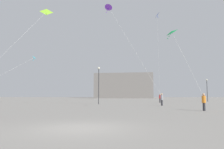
{
  "coord_description": "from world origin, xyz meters",
  "views": [
    {
      "loc": [
        2.19,
        -8.99,
        1.42
      ],
      "look_at": [
        0.0,
        15.74,
        3.89
      ],
      "focal_mm": 33.37,
      "sensor_mm": 36.0,
      "label": 1
    }
  ],
  "objects_px": {
    "kite_violet_diamond": "(109,8)",
    "lamppost_east": "(207,86)",
    "person_in_orange": "(204,101)",
    "kite_cyan_diamond": "(33,58)",
    "building_left_hall": "(124,86)",
    "person_in_red": "(160,98)",
    "person_in_grey": "(162,99)",
    "kite_cobalt_delta": "(157,16)",
    "kite_lime_delta": "(45,13)",
    "kite_emerald_diamond": "(172,32)",
    "lamppost_west": "(99,80)"
  },
  "relations": [
    {
      "from": "kite_lime_delta",
      "to": "kite_violet_diamond",
      "type": "bearing_deg",
      "value": -25.46
    },
    {
      "from": "kite_lime_delta",
      "to": "lamppost_east",
      "type": "height_order",
      "value": "kite_lime_delta"
    },
    {
      "from": "person_in_orange",
      "to": "lamppost_east",
      "type": "bearing_deg",
      "value": 120.86
    },
    {
      "from": "person_in_grey",
      "to": "kite_emerald_diamond",
      "type": "relative_size",
      "value": 0.24
    },
    {
      "from": "person_in_orange",
      "to": "kite_violet_diamond",
      "type": "distance_m",
      "value": 16.34
    },
    {
      "from": "person_in_grey",
      "to": "kite_cobalt_delta",
      "type": "bearing_deg",
      "value": -111.13
    },
    {
      "from": "person_in_orange",
      "to": "kite_cyan_diamond",
      "type": "distance_m",
      "value": 29.16
    },
    {
      "from": "person_in_orange",
      "to": "kite_violet_diamond",
      "type": "relative_size",
      "value": 0.13
    },
    {
      "from": "lamppost_east",
      "to": "kite_emerald_diamond",
      "type": "bearing_deg",
      "value": -115.32
    },
    {
      "from": "kite_violet_diamond",
      "to": "kite_lime_delta",
      "type": "xyz_separation_m",
      "value": [
        -10.91,
        5.19,
        1.86
      ]
    },
    {
      "from": "kite_violet_diamond",
      "to": "kite_lime_delta",
      "type": "relative_size",
      "value": 0.85
    },
    {
      "from": "kite_emerald_diamond",
      "to": "kite_cyan_diamond",
      "type": "xyz_separation_m",
      "value": [
        -21.44,
        13.63,
        0.05
      ]
    },
    {
      "from": "person_in_red",
      "to": "kite_cyan_diamond",
      "type": "height_order",
      "value": "kite_cyan_diamond"
    },
    {
      "from": "building_left_hall",
      "to": "lamppost_west",
      "type": "height_order",
      "value": "building_left_hall"
    },
    {
      "from": "kite_lime_delta",
      "to": "building_left_hall",
      "type": "bearing_deg",
      "value": 81.68
    },
    {
      "from": "kite_cyan_diamond",
      "to": "lamppost_west",
      "type": "height_order",
      "value": "kite_cyan_diamond"
    },
    {
      "from": "kite_violet_diamond",
      "to": "lamppost_east",
      "type": "bearing_deg",
      "value": 48.8
    },
    {
      "from": "person_in_grey",
      "to": "kite_lime_delta",
      "type": "distance_m",
      "value": 22.57
    },
    {
      "from": "kite_emerald_diamond",
      "to": "building_left_hall",
      "type": "relative_size",
      "value": 0.25
    },
    {
      "from": "person_in_orange",
      "to": "person_in_grey",
      "type": "height_order",
      "value": "person_in_grey"
    },
    {
      "from": "kite_violet_diamond",
      "to": "lamppost_west",
      "type": "height_order",
      "value": "kite_violet_diamond"
    },
    {
      "from": "person_in_red",
      "to": "kite_cobalt_delta",
      "type": "distance_m",
      "value": 15.18
    },
    {
      "from": "person_in_grey",
      "to": "kite_cyan_diamond",
      "type": "xyz_separation_m",
      "value": [
        -21.4,
        5.97,
        7.04
      ]
    },
    {
      "from": "person_in_orange",
      "to": "person_in_red",
      "type": "bearing_deg",
      "value": 143.63
    },
    {
      "from": "kite_violet_diamond",
      "to": "kite_cobalt_delta",
      "type": "distance_m",
      "value": 13.03
    },
    {
      "from": "kite_lime_delta",
      "to": "kite_cobalt_delta",
      "type": "distance_m",
      "value": 19.12
    },
    {
      "from": "person_in_red",
      "to": "lamppost_east",
      "type": "relative_size",
      "value": 0.33
    },
    {
      "from": "kite_cyan_diamond",
      "to": "kite_emerald_diamond",
      "type": "bearing_deg",
      "value": -32.45
    },
    {
      "from": "kite_violet_diamond",
      "to": "building_left_hall",
      "type": "bearing_deg",
      "value": 90.4
    },
    {
      "from": "lamppost_east",
      "to": "person_in_grey",
      "type": "bearing_deg",
      "value": -123.37
    },
    {
      "from": "building_left_hall",
      "to": "lamppost_west",
      "type": "relative_size",
      "value": 4.77
    },
    {
      "from": "kite_cyan_diamond",
      "to": "person_in_red",
      "type": "bearing_deg",
      "value": 14.52
    },
    {
      "from": "kite_cyan_diamond",
      "to": "lamppost_west",
      "type": "relative_size",
      "value": 3.02
    },
    {
      "from": "person_in_grey",
      "to": "lamppost_west",
      "type": "bearing_deg",
      "value": -37.52
    },
    {
      "from": "kite_violet_diamond",
      "to": "building_left_hall",
      "type": "xyz_separation_m",
      "value": [
        -0.53,
        76.14,
        -6.77
      ]
    },
    {
      "from": "person_in_red",
      "to": "person_in_grey",
      "type": "xyz_separation_m",
      "value": [
        -1.39,
        -11.87,
        0.0
      ]
    },
    {
      "from": "kite_cyan_diamond",
      "to": "lamppost_east",
      "type": "distance_m",
      "value": 37.37
    },
    {
      "from": "kite_lime_delta",
      "to": "lamppost_east",
      "type": "relative_size",
      "value": 2.77
    },
    {
      "from": "person_in_red",
      "to": "kite_lime_delta",
      "type": "xyz_separation_m",
      "value": [
        -19.22,
        -9.69,
        13.67
      ]
    },
    {
      "from": "kite_cyan_diamond",
      "to": "kite_cobalt_delta",
      "type": "relative_size",
      "value": 1.2
    },
    {
      "from": "kite_cobalt_delta",
      "to": "person_in_orange",
      "type": "bearing_deg",
      "value": -83.77
    },
    {
      "from": "person_in_grey",
      "to": "kite_cobalt_delta",
      "type": "relative_size",
      "value": 0.11
    },
    {
      "from": "kite_violet_diamond",
      "to": "kite_cyan_diamond",
      "type": "height_order",
      "value": "kite_violet_diamond"
    },
    {
      "from": "kite_violet_diamond",
      "to": "kite_emerald_diamond",
      "type": "height_order",
      "value": "kite_violet_diamond"
    },
    {
      "from": "person_in_grey",
      "to": "lamppost_west",
      "type": "relative_size",
      "value": 0.28
    },
    {
      "from": "kite_lime_delta",
      "to": "lamppost_west",
      "type": "relative_size",
      "value": 2.39
    },
    {
      "from": "lamppost_east",
      "to": "kite_cobalt_delta",
      "type": "bearing_deg",
      "value": -135.01
    },
    {
      "from": "person_in_orange",
      "to": "person_in_grey",
      "type": "relative_size",
      "value": 0.95
    },
    {
      "from": "kite_violet_diamond",
      "to": "person_in_grey",
      "type": "bearing_deg",
      "value": 23.5
    },
    {
      "from": "person_in_orange",
      "to": "building_left_hall",
      "type": "height_order",
      "value": "building_left_hall"
    }
  ]
}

